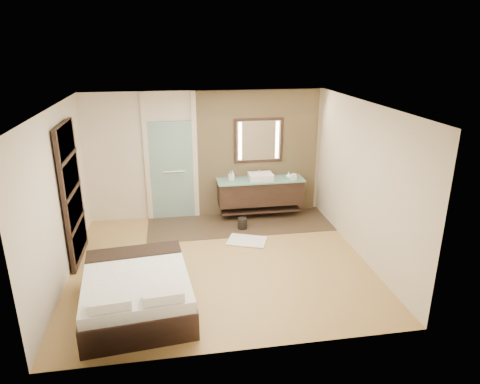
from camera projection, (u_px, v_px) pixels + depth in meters
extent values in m
plane|color=#AC8848|center=(220.00, 263.00, 7.42)|extent=(5.00, 5.00, 0.00)
cube|color=#3D2E21|center=(240.00, 224.00, 9.00)|extent=(3.80, 1.30, 0.01)
cube|color=tan|center=(258.00, 154.00, 9.20)|extent=(2.60, 0.08, 2.70)
cube|color=black|center=(260.00, 192.00, 9.19)|extent=(1.80, 0.50, 0.50)
cube|color=black|center=(260.00, 209.00, 9.32)|extent=(1.71, 0.45, 0.04)
cube|color=#7FC2B4|center=(261.00, 180.00, 9.07)|extent=(1.85, 0.55, 0.03)
cube|color=white|center=(261.00, 176.00, 9.05)|extent=(0.50, 0.38, 0.13)
cylinder|color=silver|center=(259.00, 173.00, 9.22)|extent=(0.03, 0.03, 0.18)
cylinder|color=silver|center=(259.00, 170.00, 9.15)|extent=(0.02, 0.10, 0.02)
cube|color=black|center=(259.00, 140.00, 9.05)|extent=(1.06, 0.03, 0.96)
cube|color=white|center=(259.00, 141.00, 9.03)|extent=(0.94, 0.01, 0.84)
cube|color=beige|center=(240.00, 141.00, 8.97)|extent=(0.07, 0.01, 0.80)
cube|color=beige|center=(277.00, 140.00, 9.09)|extent=(0.07, 0.01, 0.80)
cube|color=#BEF0E7|center=(172.00, 171.00, 9.00)|extent=(0.90, 0.05, 2.10)
cylinder|color=silver|center=(174.00, 172.00, 8.96)|extent=(0.45, 0.03, 0.03)
cube|color=beige|center=(147.00, 158.00, 8.83)|extent=(0.10, 0.08, 2.70)
cube|color=beige|center=(195.00, 156.00, 8.99)|extent=(0.10, 0.08, 2.70)
cube|color=black|center=(72.00, 194.00, 7.21)|extent=(0.06, 1.20, 2.40)
cube|color=beige|center=(80.00, 239.00, 7.49)|extent=(0.02, 1.06, 0.52)
cube|color=beige|center=(75.00, 207.00, 7.29)|extent=(0.02, 1.06, 0.52)
cube|color=beige|center=(71.00, 175.00, 7.09)|extent=(0.02, 1.06, 0.52)
cube|color=beige|center=(66.00, 140.00, 6.90)|extent=(0.02, 1.06, 0.52)
cube|color=black|center=(138.00, 297.00, 6.08)|extent=(1.64, 1.96, 0.40)
cube|color=silver|center=(136.00, 279.00, 5.99)|extent=(1.59, 1.91, 0.16)
cube|color=black|center=(134.00, 252.00, 6.58)|extent=(1.45, 0.55, 0.04)
cube|color=silver|center=(110.00, 302.00, 5.19)|extent=(0.53, 0.32, 0.13)
cube|color=silver|center=(163.00, 295.00, 5.35)|extent=(0.53, 0.32, 0.13)
cube|color=white|center=(247.00, 241.00, 8.21)|extent=(0.85, 0.73, 0.02)
cylinder|color=black|center=(242.00, 224.00, 8.72)|extent=(0.21, 0.21, 0.23)
cube|color=silver|center=(293.00, 177.00, 9.05)|extent=(0.13, 0.13, 0.10)
imported|color=white|center=(233.00, 176.00, 8.95)|extent=(0.11, 0.11, 0.21)
imported|color=#B2B2B2|center=(230.00, 176.00, 8.99)|extent=(0.09, 0.09, 0.19)
imported|color=#C0F2E9|center=(289.00, 175.00, 9.09)|extent=(0.14, 0.14, 0.14)
imported|color=white|center=(294.00, 176.00, 9.17)|extent=(0.14, 0.14, 0.09)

